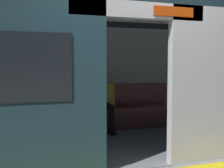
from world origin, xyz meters
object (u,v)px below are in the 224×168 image
at_px(person_seated, 102,97).
at_px(book, 121,106).
at_px(train_car, 106,56).
at_px(bench_seat, 93,114).
at_px(grab_pole_door, 98,85).
at_px(handbag, 79,104).

relative_size(person_seated, book, 5.29).
bearing_deg(person_seated, train_car, 77.08).
relative_size(bench_seat, grab_pole_door, 1.62).
bearing_deg(book, grab_pole_door, 51.68).
bearing_deg(person_seated, book, -166.78).
bearing_deg(book, person_seated, 5.06).
height_order(bench_seat, book, book).
relative_size(book, grab_pole_door, 0.11).
bearing_deg(bench_seat, grab_pole_door, 77.02).
relative_size(train_car, book, 29.09).
xyz_separation_m(train_car, bench_seat, (-0.05, -1.01, -1.12)).
xyz_separation_m(bench_seat, person_seated, (-0.17, 0.05, 0.32)).
relative_size(person_seated, handbag, 4.48).
bearing_deg(book, handbag, -9.61).
distance_m(handbag, grab_pole_door, 1.80).
relative_size(bench_seat, book, 15.15).
xyz_separation_m(train_car, grab_pole_door, (0.33, 0.65, -0.42)).
bearing_deg(handbag, book, 178.55).
bearing_deg(handbag, train_car, 101.88).
bearing_deg(person_seated, grab_pole_door, 71.08).
distance_m(bench_seat, book, 0.62).
bearing_deg(train_car, bench_seat, -92.92).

